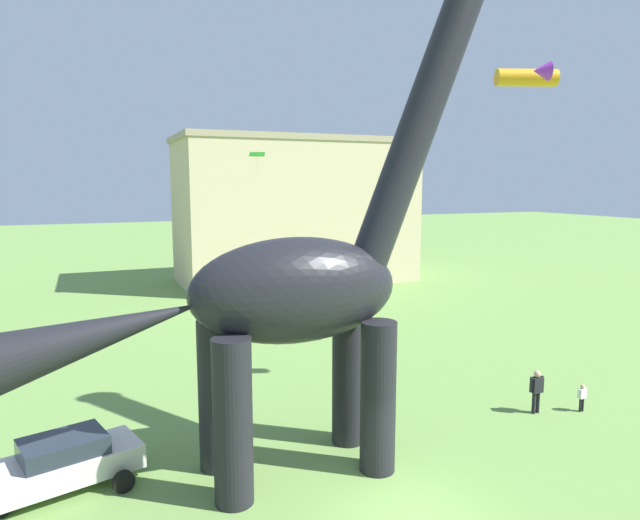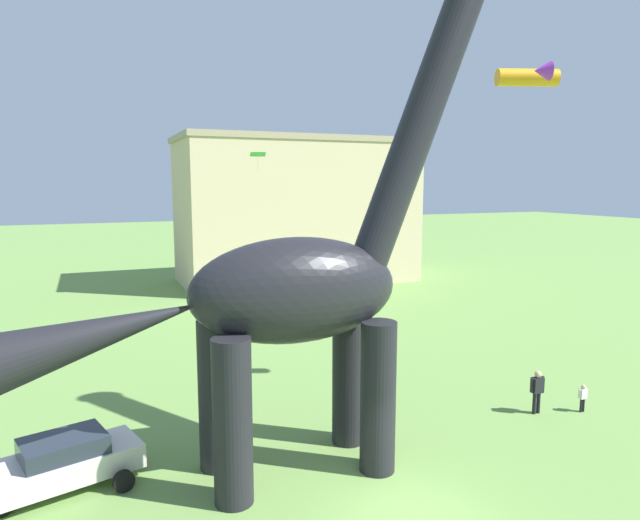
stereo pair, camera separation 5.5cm
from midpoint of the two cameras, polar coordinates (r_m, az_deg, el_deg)
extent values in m
plane|color=#6B9347|center=(16.41, 9.30, -24.88)|extent=(240.00, 240.00, 0.00)
cylinder|color=black|center=(19.27, 3.01, -11.78)|extent=(1.10, 1.10, 4.73)
cylinder|color=black|center=(17.53, 6.08, -13.86)|extent=(1.10, 1.10, 4.73)
cylinder|color=black|center=(17.88, -10.56, -13.50)|extent=(1.10, 1.10, 4.73)
cylinder|color=black|center=(16.00, -8.88, -16.12)|extent=(1.10, 1.10, 4.73)
ellipsoid|color=black|center=(16.59, -2.39, -3.10)|extent=(6.47, 2.79, 3.19)
cylinder|color=black|center=(18.28, 10.32, 13.87)|extent=(4.65, 1.20, 9.22)
cone|color=black|center=(15.75, -21.36, -6.97)|extent=(5.69, 1.59, 2.70)
cube|color=silver|center=(18.79, -24.70, -18.68)|extent=(4.53, 2.85, 0.72)
cube|color=#232B35|center=(18.53, -24.81, -16.96)|extent=(2.61, 2.12, 0.52)
cylinder|color=black|center=(19.73, -19.81, -18.24)|extent=(0.66, 0.38, 0.62)
cylinder|color=black|center=(18.15, -19.47, -20.67)|extent=(0.66, 0.38, 0.62)
cylinder|color=black|center=(19.88, -29.28, -18.61)|extent=(0.66, 0.38, 0.62)
cylinder|color=black|center=(18.31, -29.92, -21.03)|extent=(0.66, 0.38, 0.62)
cylinder|color=black|center=(24.51, 25.32, -13.37)|extent=(0.09, 0.09, 0.54)
cylinder|color=black|center=(24.60, 25.53, -13.30)|extent=(0.09, 0.09, 0.54)
cube|color=silver|center=(24.40, 25.49, -12.31)|extent=(0.29, 0.18, 0.39)
sphere|color=tan|center=(24.31, 25.53, -11.70)|extent=(0.17, 0.17, 0.17)
cylinder|color=silver|center=(24.27, 25.22, -12.35)|extent=(0.07, 0.07, 0.37)
cylinder|color=silver|center=(24.51, 25.77, -12.19)|extent=(0.07, 0.07, 0.37)
cylinder|color=black|center=(23.60, 21.25, -13.58)|extent=(0.14, 0.14, 0.84)
cylinder|color=black|center=(23.73, 21.61, -13.47)|extent=(0.14, 0.14, 0.84)
cube|color=black|center=(23.42, 21.52, -11.88)|extent=(0.46, 0.28, 0.60)
sphere|color=tan|center=(23.28, 21.58, -10.88)|extent=(0.26, 0.26, 0.26)
cylinder|color=black|center=(23.23, 21.05, -11.94)|extent=(0.11, 0.11, 0.57)
cylinder|color=black|center=(23.58, 21.99, -11.69)|extent=(0.11, 0.11, 0.57)
cube|color=green|center=(29.35, -6.36, 10.76)|extent=(0.90, 0.73, 0.20)
cylinder|color=orange|center=(29.33, -6.35, 9.75)|extent=(0.01, 0.01, 0.80)
cylinder|color=orange|center=(24.08, 20.61, 17.16)|extent=(2.45, 1.45, 0.66)
cone|color=purple|center=(22.90, 21.94, 17.60)|extent=(0.80, 0.86, 0.70)
cube|color=#CCB78E|center=(50.23, -2.41, 4.86)|extent=(20.42, 9.86, 12.30)
cube|color=tan|center=(50.30, -2.46, 12.16)|extent=(20.83, 10.06, 0.50)
camera|label=1|loc=(0.03, -89.91, 0.01)|focal=31.10mm
camera|label=2|loc=(0.03, 90.09, -0.01)|focal=31.10mm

